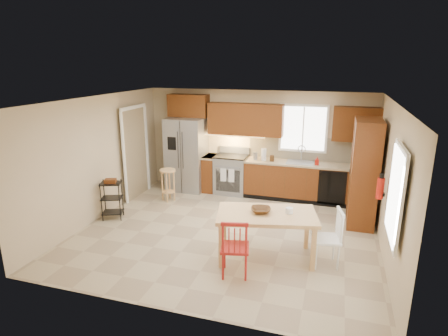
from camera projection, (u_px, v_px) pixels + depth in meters
name	position (u px, v px, depth m)	size (l,w,h in m)	color
floor	(227.00, 232.00, 7.17)	(5.50, 5.50, 0.00)	tan
ceiling	(228.00, 100.00, 6.49)	(5.50, 5.00, 0.02)	silver
wall_back	(257.00, 142.00, 9.13)	(5.50, 0.02, 2.50)	#CCB793
wall_front	(169.00, 224.00, 4.53)	(5.50, 0.02, 2.50)	#CCB793
wall_left	(98.00, 158.00, 7.61)	(0.02, 5.00, 2.50)	#CCB793
wall_right	(390.00, 183.00, 6.05)	(0.02, 5.00, 2.50)	#CCB793
refrigerator	(187.00, 154.00, 9.36)	(0.92, 0.75, 1.82)	gray
range_stove	(231.00, 175.00, 9.21)	(0.76, 0.63, 0.92)	gray
base_cabinet_narrow	(210.00, 173.00, 9.38)	(0.30, 0.60, 0.90)	brown
base_cabinet_run	(307.00, 182.00, 8.71)	(2.92, 0.60, 0.90)	brown
dishwasher	(332.00, 188.00, 8.28)	(0.60, 0.02, 0.78)	black
backsplash	(310.00, 149.00, 8.77)	(2.92, 0.03, 0.55)	beige
upper_over_fridge	(188.00, 106.00, 9.21)	(1.00, 0.35, 0.55)	#5D2B0F
upper_left_block	(245.00, 119.00, 8.88)	(1.80, 0.35, 0.75)	#5D2B0F
upper_right_block	(356.00, 124.00, 8.17)	(1.00, 0.35, 0.75)	#5D2B0F
window_back	(303.00, 128.00, 8.69)	(1.12, 0.04, 1.12)	white
sink	(300.00, 164.00, 8.65)	(0.62, 0.46, 0.16)	gray
undercab_glow	(233.00, 135.00, 9.05)	(1.60, 0.30, 0.01)	#FFBF66
soap_bottle	(317.00, 161.00, 8.41)	(0.09, 0.09, 0.19)	#B2160C
paper_towel	(264.00, 155.00, 8.79)	(0.12, 0.12, 0.28)	white
canister_steel	(255.00, 156.00, 8.86)	(0.11, 0.11, 0.18)	gray
canister_wood	(272.00, 158.00, 8.73)	(0.10, 0.10, 0.14)	#523016
pantry	(364.00, 173.00, 7.30)	(0.50, 0.95, 2.10)	brown
fire_extinguisher	(380.00, 188.00, 6.26)	(0.12, 0.12, 0.36)	#B2160C
window_right	(396.00, 194.00, 4.96)	(0.04, 1.02, 1.32)	white
doorway	(135.00, 154.00, 8.84)	(0.04, 0.95, 2.10)	#8C7A59
dining_table	(266.00, 236.00, 6.15)	(1.59, 0.89, 0.77)	tan
chair_red	(235.00, 246.00, 5.63)	(0.44, 0.44, 0.93)	#AC1D1A
chair_white	(326.00, 238.00, 5.90)	(0.44, 0.44, 0.93)	white
table_bowl	(261.00, 213.00, 6.06)	(0.32, 0.32, 0.08)	#523016
table_jar	(289.00, 212.00, 6.02)	(0.12, 0.12, 0.14)	white
bar_stool	(168.00, 185.00, 8.70)	(0.37, 0.37, 0.75)	tan
utility_cart	(112.00, 200.00, 7.69)	(0.41, 0.32, 0.81)	black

